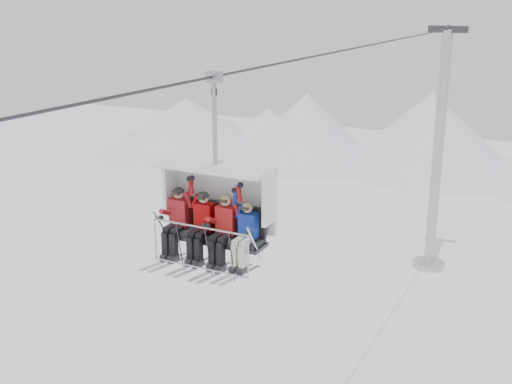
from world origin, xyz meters
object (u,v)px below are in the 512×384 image
at_px(skier_far_right, 245,233).
at_px(skier_far_left, 177,219).
at_px(skier_center_right, 224,227).
at_px(chairlift_carrier, 219,200).
at_px(skier_center_left, 202,224).
at_px(lift_tower_right, 436,170).

bearing_deg(skier_far_right, skier_far_left, 179.52).
bearing_deg(skier_far_left, skier_center_right, 0.00).
relative_size(chairlift_carrier, skier_far_left, 2.36).
bearing_deg(skier_center_left, skier_far_right, -0.64).
bearing_deg(skier_far_right, skier_center_right, 178.43).
relative_size(lift_tower_right, skier_center_right, 7.99).
relative_size(skier_center_left, skier_far_right, 1.00).
bearing_deg(chairlift_carrier, skier_far_right, -21.69).
relative_size(lift_tower_right, skier_far_left, 7.99).
relative_size(skier_center_left, skier_center_right, 1.00).
relative_size(chairlift_carrier, skier_far_right, 2.36).
bearing_deg(lift_tower_right, chairlift_carrier, -90.00).
xyz_separation_m(chairlift_carrier, skier_center_right, (0.29, -0.30, -0.47)).
bearing_deg(skier_center_right, chairlift_carrier, 133.39).
bearing_deg(skier_far_right, chairlift_carrier, 158.31).
relative_size(lift_tower_right, skier_far_right, 7.99).
height_order(chairlift_carrier, skier_center_right, chairlift_carrier).
height_order(lift_tower_right, skier_center_right, lift_tower_right).
relative_size(skier_far_left, skier_center_right, 1.00).
relative_size(chairlift_carrier, skier_center_left, 2.36).
bearing_deg(skier_center_right, skier_far_left, 180.00).
height_order(skier_center_left, skier_center_right, skier_center_right).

